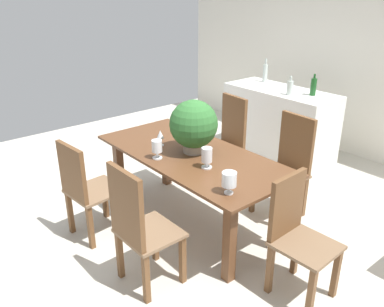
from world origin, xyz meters
name	(u,v)px	position (x,y,z in m)	size (l,w,h in m)	color
ground_plane	(212,213)	(0.00, 0.00, 0.00)	(7.04, 7.04, 0.00)	beige
back_wall	(361,59)	(0.00, 2.60, 1.30)	(6.40, 0.10, 2.60)	silver
dining_table	(192,165)	(0.00, -0.27, 0.62)	(1.96, 0.91, 0.75)	brown
chair_far_left	(227,138)	(-0.43, 0.62, 0.56)	(0.46, 0.48, 1.04)	brown
chair_far_right	(288,162)	(0.45, 0.62, 0.56)	(0.46, 0.47, 1.03)	brown
chair_foot_end	(296,231)	(1.21, -0.28, 0.52)	(0.45, 0.42, 0.94)	brown
chair_near_right	(138,224)	(0.44, -1.16, 0.56)	(0.45, 0.42, 1.03)	brown
chair_near_left	(85,187)	(-0.43, -1.16, 0.52)	(0.47, 0.49, 0.95)	brown
flower_centerpiece	(194,125)	(-0.01, -0.24, 1.01)	(0.45, 0.45, 0.50)	gray
crystal_vase_left	(229,180)	(0.77, -0.55, 0.86)	(0.11, 0.11, 0.17)	silver
crystal_vase_center_near	(207,156)	(0.33, -0.38, 0.86)	(0.09, 0.09, 0.18)	silver
crystal_vase_right	(157,147)	(-0.11, -0.59, 0.86)	(0.09, 0.09, 0.18)	silver
wine_glass	(160,135)	(-0.35, -0.38, 0.86)	(0.07, 0.07, 0.16)	silver
kitchen_counter	(278,125)	(-0.50, 1.64, 0.48)	(1.48, 0.62, 0.95)	silver
wine_bottle_tall	(290,88)	(-0.26, 1.49, 1.05)	(0.08, 0.08, 0.23)	#B2BFB7
wine_bottle_clear	(265,73)	(-0.92, 1.81, 1.08)	(0.06, 0.06, 0.31)	#B2BFB7
wine_bottle_dark	(313,87)	(-0.07, 1.70, 1.06)	(0.07, 0.07, 0.26)	#194C1E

